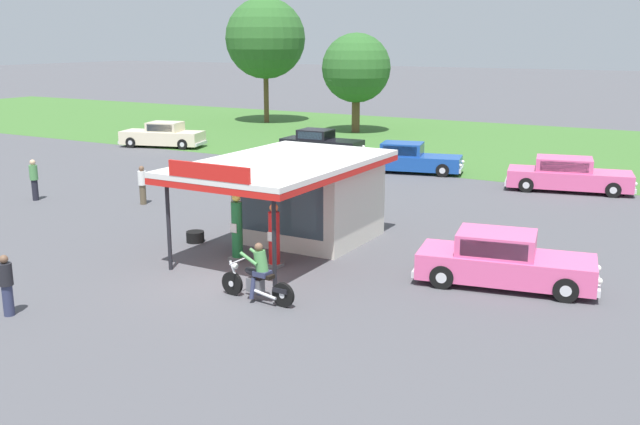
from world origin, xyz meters
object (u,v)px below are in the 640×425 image
at_px(parked_car_back_row_far_right, 409,159).
at_px(parked_car_back_row_far_left, 568,176).
at_px(parked_car_back_row_centre, 163,136).
at_px(spare_tire_stack, 195,237).
at_px(gas_pump_offside, 274,238).
at_px(bystander_leaning_by_kiosk, 142,184).
at_px(parked_car_second_row_spare, 321,144).
at_px(gas_pump_nearside, 237,230).
at_px(bystander_chatting_near_pumps, 34,179).
at_px(featured_classic_sedan, 503,261).
at_px(motorcycle_with_rider, 258,277).
at_px(bystander_admiring_sedan, 6,284).

xyz_separation_m(parked_car_back_row_far_right, parked_car_back_row_far_left, (7.95, -0.74, 0.02)).
bearing_deg(parked_car_back_row_centre, spare_tire_stack, -45.70).
bearing_deg(gas_pump_offside, bystander_leaning_by_kiosk, 155.08).
relative_size(parked_car_second_row_spare, bystander_leaning_by_kiosk, 3.11).
bearing_deg(parked_car_back_row_far_left, parked_car_back_row_far_right, 174.69).
bearing_deg(parked_car_second_row_spare, gas_pump_offside, -64.22).
distance_m(gas_pump_nearside, gas_pump_offside, 1.36).
height_order(gas_pump_offside, parked_car_back_row_centre, gas_pump_offside).
distance_m(parked_car_back_row_centre, spare_tire_stack, 22.49).
relative_size(parked_car_back_row_far_left, parked_car_back_row_centre, 1.03).
xyz_separation_m(gas_pump_offside, spare_tire_stack, (-3.78, 0.93, -0.71)).
xyz_separation_m(bystander_chatting_near_pumps, bystander_leaning_by_kiosk, (4.48, 1.68, -0.08)).
distance_m(featured_classic_sedan, bystander_leaning_by_kiosk, 15.88).
bearing_deg(gas_pump_nearside, parked_car_second_row_spare, 112.35).
xyz_separation_m(motorcycle_with_rider, spare_tire_stack, (-5.00, 3.57, -0.47)).
height_order(parked_car_second_row_spare, spare_tire_stack, parked_car_second_row_spare).
distance_m(gas_pump_nearside, featured_classic_sedan, 7.95).
xyz_separation_m(parked_car_second_row_spare, bystander_chatting_near_pumps, (-4.65, -16.21, 0.23)).
xyz_separation_m(motorcycle_with_rider, parked_car_back_row_far_left, (4.14, 18.37, 0.04)).
height_order(gas_pump_nearside, motorcycle_with_rider, gas_pump_nearside).
relative_size(parked_car_back_row_far_left, bystander_leaning_by_kiosk, 3.57).
xyz_separation_m(featured_classic_sedan, bystander_admiring_sedan, (-9.95, -8.24, 0.13)).
relative_size(featured_classic_sedan, parked_car_second_row_spare, 1.03).
height_order(motorcycle_with_rider, bystander_leaning_by_kiosk, bystander_leaning_by_kiosk).
xyz_separation_m(motorcycle_with_rider, bystander_admiring_sedan, (-4.78, -3.87, 0.16)).
bearing_deg(bystander_chatting_near_pumps, bystander_admiring_sedan, -41.88).
xyz_separation_m(gas_pump_nearside, featured_classic_sedan, (7.75, 1.72, -0.28)).
bearing_deg(bystander_chatting_near_pumps, motorcycle_with_rider, -19.38).
distance_m(parked_car_second_row_spare, spare_tire_stack, 18.68).
bearing_deg(featured_classic_sedan, parked_car_back_row_centre, 149.41).
xyz_separation_m(gas_pump_nearside, motorcycle_with_rider, (2.58, -2.64, -0.31)).
bearing_deg(parked_car_second_row_spare, bystander_leaning_by_kiosk, -90.67).
height_order(featured_classic_sedan, bystander_admiring_sedan, bystander_admiring_sedan).
bearing_deg(parked_car_back_row_far_right, bystander_admiring_sedan, -92.40).
bearing_deg(parked_car_back_row_centre, gas_pump_nearside, -43.20).
bearing_deg(parked_car_back_row_far_left, gas_pump_nearside, -113.14).
relative_size(motorcycle_with_rider, bystander_admiring_sedan, 1.48).
distance_m(gas_pump_nearside, parked_car_second_row_spare, 20.36).
relative_size(featured_classic_sedan, bystander_chatting_near_pumps, 2.95).
height_order(parked_car_back_row_centre, spare_tire_stack, parked_car_back_row_centre).
height_order(featured_classic_sedan, parked_car_back_row_far_left, featured_classic_sedan).
bearing_deg(bystander_admiring_sedan, gas_pump_nearside, 71.37).
height_order(bystander_chatting_near_pumps, bystander_admiring_sedan, bystander_chatting_near_pumps).
bearing_deg(parked_car_back_row_centre, bystander_leaning_by_kiosk, -51.22).
xyz_separation_m(parked_car_back_row_far_left, bystander_chatting_near_pumps, (-19.11, -13.11, 0.23)).
xyz_separation_m(parked_car_back_row_centre, bystander_chatting_near_pumps, (5.74, -14.40, 0.22)).
bearing_deg(gas_pump_nearside, spare_tire_stack, 159.08).
distance_m(gas_pump_offside, spare_tire_stack, 3.95).
bearing_deg(parked_car_back_row_far_left, bystander_leaning_by_kiosk, -142.02).
height_order(parked_car_second_row_spare, parked_car_back_row_centre, parked_car_back_row_centre).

